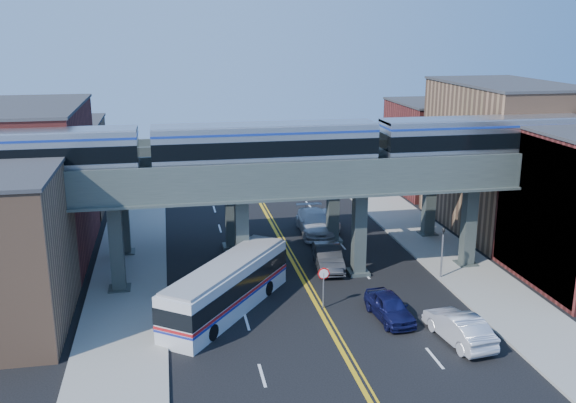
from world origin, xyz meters
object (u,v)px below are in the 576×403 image
object	(u,v)px
stop_sign	(324,281)
car_lane_d	(315,223)
car_lane_a	(390,307)
car_parked_curb	(459,327)
transit_train	(265,146)
car_lane_b	(328,257)
car_lane_c	(322,220)
traffic_signal	(442,247)
transit_bus	(227,288)

from	to	relation	value
stop_sign	car_lane_d	size ratio (longest dim) A/B	0.41
car_lane_a	stop_sign	bearing A→B (deg)	143.54
car_lane_a	car_parked_curb	xyz separation A→B (m)	(2.75, -3.32, 0.06)
transit_train	car_lane_b	size ratio (longest dim) A/B	8.76
transit_train	car_lane_c	world-z (taller)	transit_train
traffic_signal	car_lane_c	xyz separation A→B (m)	(-5.17, 12.55, -1.58)
traffic_signal	car_lane_a	distance (m)	7.65
car_lane_c	car_lane_d	distance (m)	1.65
transit_train	stop_sign	distance (m)	9.32
stop_sign	transit_bus	world-z (taller)	transit_bus
car_lane_c	car_parked_curb	world-z (taller)	car_parked_curb
car_lane_a	car_lane_b	size ratio (longest dim) A/B	0.88
car_lane_a	car_parked_curb	distance (m)	4.31
traffic_signal	car_lane_c	world-z (taller)	traffic_signal
transit_train	car_lane_b	world-z (taller)	transit_train
transit_train	car_lane_a	size ratio (longest dim) A/B	9.96
car_lane_b	car_lane_d	xyz separation A→B (m)	(0.86, 7.80, 0.09)
car_lane_d	car_parked_curb	world-z (taller)	car_lane_d
car_lane_b	car_parked_curb	size ratio (longest dim) A/B	1.01
stop_sign	traffic_signal	xyz separation A→B (m)	(8.90, 3.00, 0.54)
car_lane_b	car_parked_curb	xyz separation A→B (m)	(4.28, -11.89, -0.01)
transit_bus	car_parked_curb	bearing A→B (deg)	-81.41
car_parked_curb	transit_train	bearing A→B (deg)	-56.98
stop_sign	car_lane_a	xyz separation A→B (m)	(3.45, -2.14, -1.00)
stop_sign	car_lane_b	xyz separation A→B (m)	(1.92, 6.42, -0.93)
traffic_signal	car_lane_d	xyz separation A→B (m)	(-6.12, 11.22, -1.38)
transit_train	transit_bus	size ratio (longest dim) A/B	4.18
car_lane_d	car_lane_b	bearing A→B (deg)	-93.49
transit_bus	car_lane_b	xyz separation A→B (m)	(7.66, 5.72, -0.66)
traffic_signal	car_parked_curb	size ratio (longest dim) A/B	0.82
transit_train	transit_bus	world-z (taller)	transit_train
stop_sign	traffic_signal	world-z (taller)	traffic_signal
transit_train	car_parked_curb	xyz separation A→B (m)	(8.89, -10.46, -8.33)
stop_sign	transit_bus	bearing A→B (deg)	172.98
traffic_signal	car_lane_c	size ratio (longest dim) A/B	0.79
transit_train	stop_sign	xyz separation A→B (m)	(2.69, -5.00, -7.39)
car_lane_b	stop_sign	bearing A→B (deg)	-100.87
transit_bus	car_lane_d	distance (m)	15.99
car_lane_c	car_lane_b	bearing A→B (deg)	-98.37
transit_train	traffic_signal	distance (m)	13.61
traffic_signal	car_lane_d	distance (m)	12.86
stop_sign	car_parked_curb	size ratio (longest dim) A/B	0.53
transit_train	car_lane_b	distance (m)	9.61
transit_train	car_lane_d	bearing A→B (deg)	59.33
car_lane_d	car_parked_curb	bearing A→B (deg)	-77.34
car_parked_curb	car_lane_d	bearing A→B (deg)	-87.48
stop_sign	car_lane_a	distance (m)	4.18
car_lane_c	car_parked_curb	size ratio (longest dim) A/B	1.05
transit_bus	car_lane_d	world-z (taller)	transit_bus
car_lane_a	car_lane_c	world-z (taller)	car_lane_a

